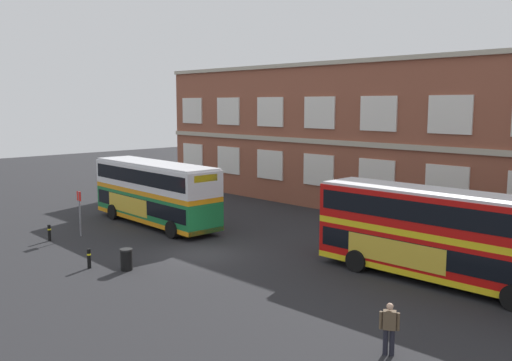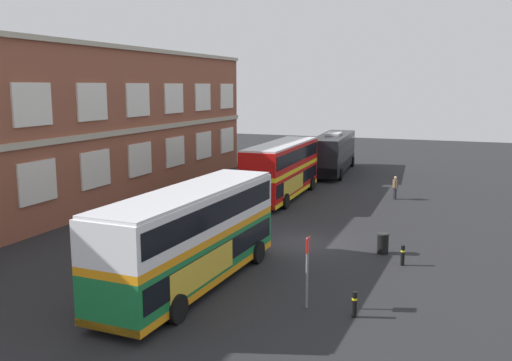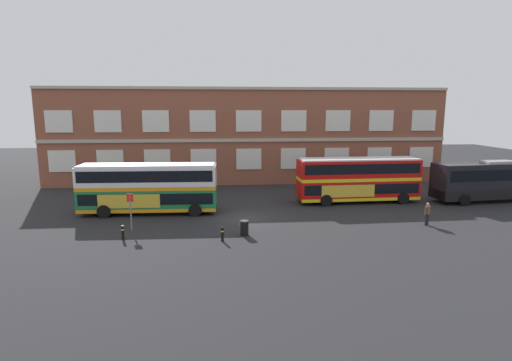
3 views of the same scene
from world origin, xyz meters
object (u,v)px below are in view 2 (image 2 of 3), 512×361
Objects in this scene: double_decker_near at (192,236)px; double_decker_middle at (282,169)px; touring_coach at (333,153)px; waiting_passenger at (395,187)px; bus_stand_flag at (307,266)px; safety_bollard_east at (354,304)px; station_litter_bin at (383,243)px; safety_bollard_west at (403,255)px.

double_decker_near is 1.00× the size of double_decker_middle.
touring_coach reaches higher than waiting_passenger.
bus_stand_flag reaches higher than safety_bollard_east.
double_decker_middle is 4.10× the size of bus_stand_flag.
safety_bollard_east is (-19.01, -9.18, -1.66)m from double_decker_middle.
station_litter_bin is 1.08× the size of safety_bollard_east.
bus_stand_flag is (-18.82, -7.36, -0.51)m from double_decker_middle.
safety_bollard_east is at bearing -176.35° from waiting_passenger.
bus_stand_flag reaches higher than station_litter_bin.
station_litter_bin is at bearing -41.73° from double_decker_near.
safety_bollard_east is (-31.98, -8.46, -1.42)m from touring_coach.
safety_bollard_east is (-6.51, 0.92, 0.00)m from safety_bollard_west.
double_decker_middle is at bearing 176.83° from touring_coach.
safety_bollard_west is at bearing -8.05° from safety_bollard_east.
safety_bollard_east is at bearing -154.22° from double_decker_middle.
double_decker_near is at bearing 165.47° from waiting_passenger.
waiting_passenger reaches higher than safety_bollard_west.
touring_coach is 33.11m from safety_bollard_east.
safety_bollard_west is 1.00× the size of safety_bollard_east.
safety_bollard_east is (-21.60, -1.38, -0.44)m from waiting_passenger.
double_decker_near is 10.76× the size of station_litter_bin.
bus_stand_flag is 8.07m from station_litter_bin.
station_litter_bin reaches higher than safety_bollard_west.
double_decker_middle is at bearing 21.37° from bus_stand_flag.
double_decker_near is 0.91× the size of touring_coach.
touring_coach is at bearing 34.32° from waiting_passenger.
touring_coach is 27.18m from safety_bollard_west.
double_decker_middle reaches higher than station_litter_bin.
waiting_passenger is (20.99, -5.44, -1.22)m from double_decker_near.
safety_bollard_east is at bearing -165.17° from touring_coach.
double_decker_near is 18.56m from double_decker_middle.
touring_coach is 12.81× the size of safety_bollard_west.
waiting_passenger is (-10.38, -7.09, -0.98)m from touring_coach.
waiting_passenger is at bearing 3.65° from safety_bollard_east.
double_decker_near reaches higher than safety_bollard_west.
double_decker_near is at bearing -177.00° from touring_coach.
bus_stand_flag is at bearing 156.58° from safety_bollard_west.
double_decker_near is at bearing 138.27° from station_litter_bin.
double_decker_middle is 10.74× the size of station_litter_bin.
double_decker_middle reaches higher than safety_bollard_east.
double_decker_middle is 8.31m from waiting_passenger.
safety_bollard_west is at bearing -171.34° from waiting_passenger.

